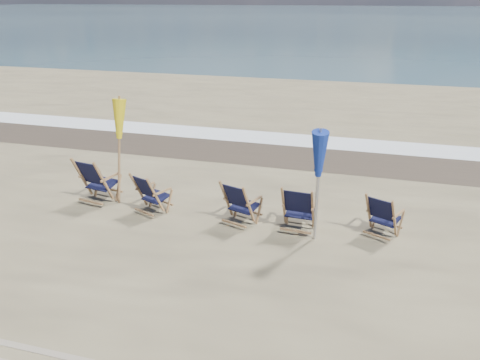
{
  "coord_description": "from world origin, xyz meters",
  "views": [
    {
      "loc": [
        2.36,
        -6.17,
        4.32
      ],
      "look_at": [
        0.0,
        2.2,
        0.9
      ],
      "focal_mm": 35.0,
      "sensor_mm": 36.0,
      "label": 1
    }
  ],
  "objects_px": {
    "beach_chair_1": "(156,197)",
    "umbrella_yellow": "(116,125)",
    "beach_chair_4": "(394,220)",
    "umbrella_blue": "(319,157)",
    "beach_chair_2": "(249,207)",
    "beach_chair_0": "(104,183)",
    "beach_chair_3": "(313,212)"
  },
  "relations": [
    {
      "from": "umbrella_blue",
      "to": "beach_chair_1",
      "type": "bearing_deg",
      "value": 176.57
    },
    {
      "from": "beach_chair_2",
      "to": "umbrella_blue",
      "type": "relative_size",
      "value": 0.44
    },
    {
      "from": "umbrella_blue",
      "to": "beach_chair_0",
      "type": "bearing_deg",
      "value": 174.97
    },
    {
      "from": "beach_chair_0",
      "to": "beach_chair_1",
      "type": "xyz_separation_m",
      "value": [
        1.32,
        -0.21,
        -0.08
      ]
    },
    {
      "from": "beach_chair_0",
      "to": "beach_chair_3",
      "type": "xyz_separation_m",
      "value": [
        4.53,
        -0.1,
        -0.05
      ]
    },
    {
      "from": "beach_chair_0",
      "to": "beach_chair_2",
      "type": "height_order",
      "value": "beach_chair_0"
    },
    {
      "from": "beach_chair_3",
      "to": "beach_chair_4",
      "type": "distance_m",
      "value": 1.5
    },
    {
      "from": "beach_chair_2",
      "to": "umbrella_blue",
      "type": "distance_m",
      "value": 1.81
    },
    {
      "from": "umbrella_yellow",
      "to": "beach_chair_4",
      "type": "bearing_deg",
      "value": -3.8
    },
    {
      "from": "beach_chair_3",
      "to": "umbrella_blue",
      "type": "relative_size",
      "value": 0.45
    },
    {
      "from": "beach_chair_4",
      "to": "beach_chair_0",
      "type": "bearing_deg",
      "value": 25.13
    },
    {
      "from": "beach_chair_3",
      "to": "beach_chair_4",
      "type": "xyz_separation_m",
      "value": [
        1.49,
        0.14,
        -0.05
      ]
    },
    {
      "from": "beach_chair_2",
      "to": "umbrella_yellow",
      "type": "xyz_separation_m",
      "value": [
        -3.11,
        0.62,
        1.26
      ]
    },
    {
      "from": "beach_chair_2",
      "to": "beach_chair_1",
      "type": "bearing_deg",
      "value": 19.37
    },
    {
      "from": "umbrella_yellow",
      "to": "umbrella_blue",
      "type": "xyz_separation_m",
      "value": [
        4.44,
        -0.83,
        -0.04
      ]
    },
    {
      "from": "beach_chair_0",
      "to": "beach_chair_4",
      "type": "distance_m",
      "value": 6.02
    },
    {
      "from": "beach_chair_3",
      "to": "umbrella_blue",
      "type": "bearing_deg",
      "value": 109.5
    },
    {
      "from": "beach_chair_1",
      "to": "umbrella_yellow",
      "type": "bearing_deg",
      "value": -7.52
    },
    {
      "from": "beach_chair_1",
      "to": "umbrella_yellow",
      "type": "xyz_separation_m",
      "value": [
        -1.13,
        0.64,
        1.28
      ]
    },
    {
      "from": "beach_chair_1",
      "to": "beach_chair_4",
      "type": "xyz_separation_m",
      "value": [
        4.71,
        0.25,
        -0.01
      ]
    },
    {
      "from": "beach_chair_0",
      "to": "beach_chair_2",
      "type": "relative_size",
      "value": 1.14
    },
    {
      "from": "umbrella_yellow",
      "to": "umbrella_blue",
      "type": "bearing_deg",
      "value": -10.65
    },
    {
      "from": "beach_chair_3",
      "to": "umbrella_yellow",
      "type": "relative_size",
      "value": 0.44
    },
    {
      "from": "beach_chair_4",
      "to": "umbrella_yellow",
      "type": "distance_m",
      "value": 5.99
    },
    {
      "from": "beach_chair_1",
      "to": "beach_chair_4",
      "type": "bearing_deg",
      "value": -155.17
    },
    {
      "from": "beach_chair_0",
      "to": "beach_chair_3",
      "type": "distance_m",
      "value": 4.53
    },
    {
      "from": "beach_chair_2",
      "to": "umbrella_yellow",
      "type": "bearing_deg",
      "value": 7.61
    },
    {
      "from": "beach_chair_2",
      "to": "beach_chair_4",
      "type": "height_order",
      "value": "beach_chair_2"
    },
    {
      "from": "beach_chair_4",
      "to": "umbrella_blue",
      "type": "xyz_separation_m",
      "value": [
        -1.4,
        -0.45,
        1.25
      ]
    },
    {
      "from": "beach_chair_4",
      "to": "umbrella_blue",
      "type": "distance_m",
      "value": 1.93
    },
    {
      "from": "beach_chair_3",
      "to": "umbrella_yellow",
      "type": "distance_m",
      "value": 4.55
    },
    {
      "from": "umbrella_blue",
      "to": "umbrella_yellow",
      "type": "bearing_deg",
      "value": 169.35
    }
  ]
}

